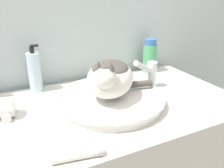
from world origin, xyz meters
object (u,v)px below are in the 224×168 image
mouthwash_bottle (150,56)px  faucet (150,73)px  cat (110,77)px  cream_tube (78,155)px  soap_pump_bottle (35,72)px

mouthwash_bottle → faucet: bearing=-123.9°
faucet → mouthwash_bottle: bearing=-140.4°
cat → cream_tube: size_ratio=2.38×
cat → cream_tube: cat is taller
soap_pump_bottle → cream_tube: bearing=-87.7°
cat → faucet: (0.24, 0.08, -0.05)m
cat → mouthwash_bottle: cat is taller
cat → faucet: bearing=144.6°
cat → cream_tube: 0.35m
soap_pump_bottle → mouthwash_bottle: size_ratio=1.17×
cat → soap_pump_bottle: (-0.24, 0.27, -0.03)m
soap_pump_bottle → cream_tube: size_ratio=1.48×
mouthwash_bottle → cream_tube: mouthwash_bottle is taller
cream_tube → mouthwash_bottle: bearing=41.6°
cat → faucet: size_ratio=2.25×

